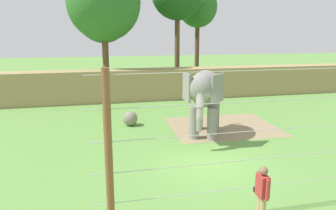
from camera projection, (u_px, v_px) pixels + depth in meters
name	position (u px, v px, depth m)	size (l,w,h in m)	color
ground_plane	(213.00, 163.00, 12.50)	(120.00, 120.00, 0.00)	#609342
dirt_patch	(223.00, 126.00, 17.41)	(5.54, 4.73, 0.01)	#937F5B
embankment_wall	(151.00, 84.00, 24.36)	(36.00, 1.80, 2.27)	tan
elephant	(205.00, 93.00, 15.34)	(2.85, 4.01, 3.22)	gray
enrichment_ball	(130.00, 118.00, 17.51)	(0.78, 0.78, 0.78)	gray
cable_fence	(262.00, 140.00, 8.74)	(9.15, 0.19, 4.12)	brown
zookeeper	(262.00, 194.00, 8.17)	(0.22, 0.58, 1.67)	tan
tree_far_left	(198.00, 8.00, 31.84)	(3.80, 3.80, 9.38)	brown
tree_behind_wall	(104.00, 2.00, 24.33)	(5.51, 5.51, 10.03)	brown
tree_right_of_centre	(103.00, 14.00, 29.62)	(5.00, 5.00, 9.21)	brown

